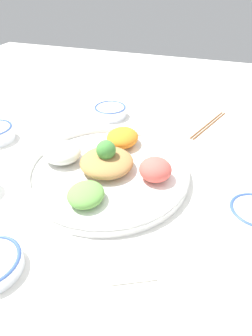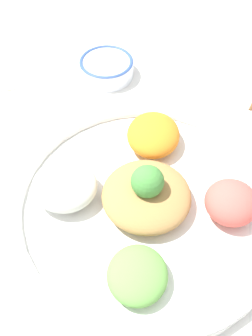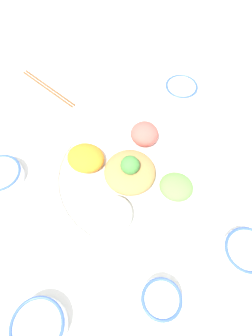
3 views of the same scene
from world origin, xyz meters
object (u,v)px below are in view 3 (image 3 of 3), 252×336
at_px(sauce_bowl_dark, 181,89).
at_px(rice_bowl_plain, 39,326).
at_px(sauce_bowl_red, 161,300).
at_px(rice_bowl_blue, 2,175).
at_px(serving_spoon_extra, 232,150).
at_px(sauce_bowl_far, 247,251).
at_px(salad_platter, 129,175).
at_px(chopsticks_pair_near, 48,88).

distance_m(sauce_bowl_dark, rice_bowl_plain, 0.75).
bearing_deg(sauce_bowl_red, rice_bowl_blue, -106.45).
distance_m(sauce_bowl_red, rice_bowl_blue, 0.51).
relative_size(rice_bowl_plain, serving_spoon_extra, 0.93).
distance_m(rice_bowl_plain, sauce_bowl_far, 0.49).
bearing_deg(rice_bowl_blue, serving_spoon_extra, 118.04).
distance_m(salad_platter, rice_bowl_plain, 0.40).
height_order(rice_bowl_plain, sauce_bowl_far, rice_bowl_plain).
bearing_deg(sauce_bowl_dark, rice_bowl_blue, -38.45).
height_order(sauce_bowl_far, serving_spoon_extra, sauce_bowl_far).
relative_size(sauce_bowl_red, rice_bowl_plain, 0.78).
bearing_deg(sauce_bowl_dark, sauce_bowl_far, 31.84).
xyz_separation_m(sauce_bowl_dark, chopsticks_pair_near, (0.13, -0.41, -0.02)).
bearing_deg(sauce_bowl_far, salad_platter, -105.31).
bearing_deg(serving_spoon_extra, sauce_bowl_dark, -155.99).
bearing_deg(rice_bowl_blue, salad_platter, 109.65).
bearing_deg(serving_spoon_extra, sauce_bowl_red, -36.68).
height_order(rice_bowl_blue, serving_spoon_extra, rice_bowl_blue).
bearing_deg(sauce_bowl_red, sauce_bowl_dark, -169.26).
height_order(sauce_bowl_red, sauce_bowl_far, sauce_bowl_red).
distance_m(rice_bowl_blue, chopsticks_pair_near, 0.34).
relative_size(sauce_bowl_far, chopsticks_pair_near, 0.47).
relative_size(salad_platter, chopsticks_pair_near, 1.80).
distance_m(rice_bowl_plain, chopsticks_pair_near, 0.69).
height_order(sauce_bowl_far, chopsticks_pair_near, sauce_bowl_far).
distance_m(sauce_bowl_red, sauce_bowl_dark, 0.62).
xyz_separation_m(rice_bowl_blue, chopsticks_pair_near, (-0.34, -0.04, -0.02)).
height_order(salad_platter, chopsticks_pair_near, salad_platter).
height_order(salad_platter, serving_spoon_extra, salad_platter).
bearing_deg(salad_platter, rice_bowl_blue, -70.35).
distance_m(sauce_bowl_dark, serving_spoon_extra, 0.26).
bearing_deg(serving_spoon_extra, sauce_bowl_far, -10.86).
distance_m(sauce_bowl_red, rice_bowl_plain, 0.26).
relative_size(rice_bowl_blue, rice_bowl_plain, 0.99).
xyz_separation_m(salad_platter, rice_bowl_plain, (0.39, -0.05, -0.00)).
xyz_separation_m(salad_platter, rice_bowl_blue, (0.11, -0.32, -0.00)).
relative_size(sauce_bowl_dark, sauce_bowl_far, 0.95).
relative_size(rice_bowl_blue, sauce_bowl_far, 1.03).
distance_m(rice_bowl_plain, serving_spoon_extra, 0.65).
relative_size(salad_platter, serving_spoon_extra, 3.43).
bearing_deg(sauce_bowl_red, chopsticks_pair_near, -132.31).
bearing_deg(sauce_bowl_red, serving_spoon_extra, 169.61).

